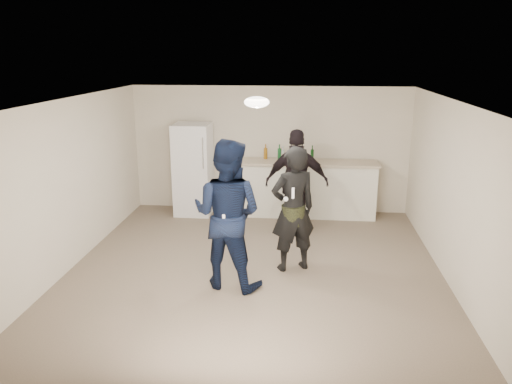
# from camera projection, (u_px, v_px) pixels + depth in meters

# --- Properties ---
(floor) EXTENTS (6.00, 6.00, 0.00)m
(floor) POSITION_uv_depth(u_px,v_px,m) (255.00, 269.00, 7.46)
(floor) COLOR #6B5B4C
(floor) RESTS_ON ground
(ceiling) EXTENTS (6.00, 6.00, 0.00)m
(ceiling) POSITION_uv_depth(u_px,v_px,m) (255.00, 101.00, 6.78)
(ceiling) COLOR silver
(ceiling) RESTS_ON wall_back
(wall_back) EXTENTS (6.00, 0.00, 6.00)m
(wall_back) POSITION_uv_depth(u_px,v_px,m) (270.00, 149.00, 9.99)
(wall_back) COLOR beige
(wall_back) RESTS_ON floor
(wall_front) EXTENTS (6.00, 0.00, 6.00)m
(wall_front) POSITION_uv_depth(u_px,v_px,m) (219.00, 282.00, 4.24)
(wall_front) COLOR beige
(wall_front) RESTS_ON floor
(wall_left) EXTENTS (0.00, 6.00, 6.00)m
(wall_left) POSITION_uv_depth(u_px,v_px,m) (70.00, 184.00, 7.38)
(wall_left) COLOR beige
(wall_left) RESTS_ON floor
(wall_right) EXTENTS (0.00, 6.00, 6.00)m
(wall_right) POSITION_uv_depth(u_px,v_px,m) (453.00, 194.00, 6.85)
(wall_right) COLOR beige
(wall_right) RESTS_ON floor
(counter) EXTENTS (2.60, 0.56, 1.05)m
(counter) POSITION_uv_depth(u_px,v_px,m) (308.00, 190.00, 9.80)
(counter) COLOR white
(counter) RESTS_ON floor
(counter_top) EXTENTS (2.68, 0.64, 0.04)m
(counter_top) POSITION_uv_depth(u_px,v_px,m) (309.00, 163.00, 9.65)
(counter_top) COLOR #C0B295
(counter_top) RESTS_ON counter
(fridge) EXTENTS (0.70, 0.70, 1.80)m
(fridge) POSITION_uv_depth(u_px,v_px,m) (193.00, 169.00, 9.84)
(fridge) COLOR white
(fridge) RESTS_ON floor
(fridge_handle) EXTENTS (0.02, 0.02, 0.60)m
(fridge_handle) POSITION_uv_depth(u_px,v_px,m) (203.00, 153.00, 9.35)
(fridge_handle) COLOR #B4B3B8
(fridge_handle) RESTS_ON fridge
(ceiling_dome) EXTENTS (0.36, 0.36, 0.16)m
(ceiling_dome) POSITION_uv_depth(u_px,v_px,m) (257.00, 102.00, 7.08)
(ceiling_dome) COLOR white
(ceiling_dome) RESTS_ON ceiling
(shaker) EXTENTS (0.08, 0.08, 0.17)m
(shaker) POSITION_uv_depth(u_px,v_px,m) (283.00, 158.00, 9.55)
(shaker) COLOR silver
(shaker) RESTS_ON counter_top
(man) EXTENTS (1.17, 1.02, 2.06)m
(man) POSITION_uv_depth(u_px,v_px,m) (227.00, 214.00, 6.72)
(man) COLOR #0F1D3F
(man) RESTS_ON floor
(woman) EXTENTS (0.81, 0.69, 1.87)m
(woman) POSITION_uv_depth(u_px,v_px,m) (293.00, 209.00, 7.24)
(woman) COLOR black
(woman) RESTS_ON floor
(camo_shorts) EXTENTS (0.34, 0.34, 0.28)m
(camo_shorts) POSITION_uv_depth(u_px,v_px,m) (293.00, 215.00, 7.27)
(camo_shorts) COLOR #2B3317
(camo_shorts) RESTS_ON woman
(spectator) EXTENTS (1.10, 0.46, 1.87)m
(spectator) POSITION_uv_depth(u_px,v_px,m) (297.00, 183.00, 8.68)
(spectator) COLOR black
(spectator) RESTS_ON floor
(remote_man) EXTENTS (0.04, 0.04, 0.15)m
(remote_man) POSITION_uv_depth(u_px,v_px,m) (224.00, 220.00, 6.44)
(remote_man) COLOR white
(remote_man) RESTS_ON man
(nunchuk_man) EXTENTS (0.07, 0.07, 0.07)m
(nunchuk_man) POSITION_uv_depth(u_px,v_px,m) (234.00, 224.00, 6.48)
(nunchuk_man) COLOR white
(nunchuk_man) RESTS_ON man
(remote_woman) EXTENTS (0.04, 0.04, 0.15)m
(remote_woman) POSITION_uv_depth(u_px,v_px,m) (293.00, 193.00, 6.92)
(remote_woman) COLOR white
(remote_woman) RESTS_ON woman
(nunchuk_woman) EXTENTS (0.07, 0.07, 0.07)m
(nunchuk_woman) POSITION_uv_depth(u_px,v_px,m) (286.00, 199.00, 6.98)
(nunchuk_woman) COLOR white
(nunchuk_woman) RESTS_ON woman
(bottle_cluster) EXTENTS (0.98, 0.34, 0.26)m
(bottle_cluster) POSITION_uv_depth(u_px,v_px,m) (284.00, 155.00, 9.72)
(bottle_cluster) COLOR silver
(bottle_cluster) RESTS_ON counter_top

